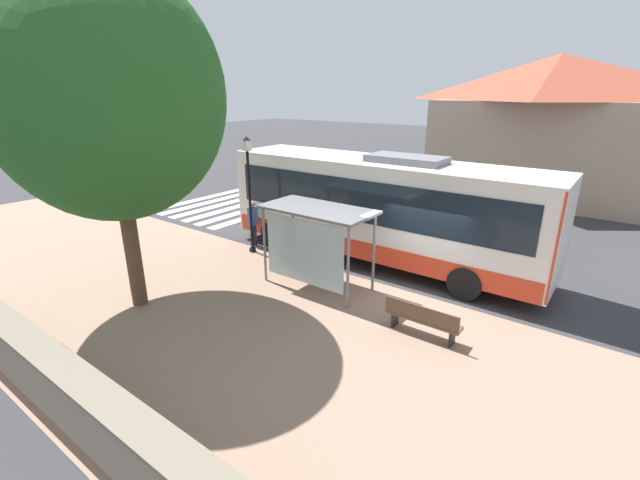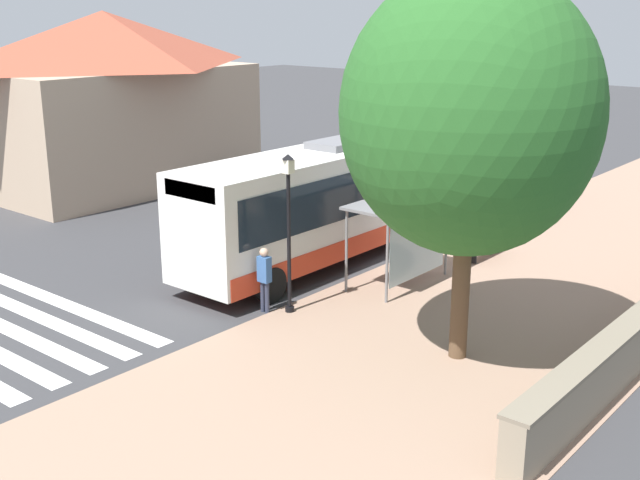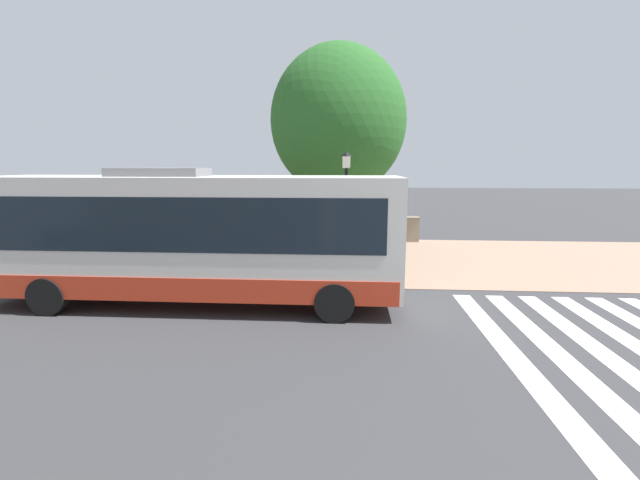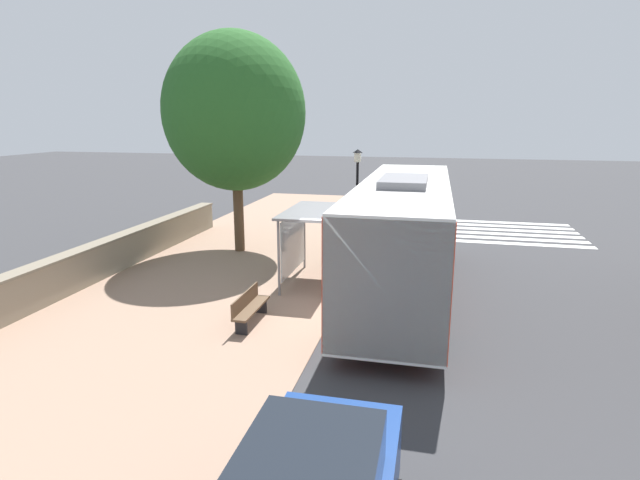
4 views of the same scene
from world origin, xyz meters
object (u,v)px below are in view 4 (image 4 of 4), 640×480
Objects in this scene: pedestrian at (370,228)px; street_lamp_near at (357,194)px; bus at (403,234)px; shade_tree at (235,113)px; bench at (249,307)px; bus_shelter at (308,222)px.

street_lamp_near reaches higher than pedestrian.
shade_tree is (-6.96, 3.80, 3.67)m from bus.
bench is (-2.21, -7.93, -0.57)m from pedestrian.
shade_tree reaches higher than bus.
shade_tree is at bearing 151.37° from bus.
pedestrian is 0.42× the size of street_lamp_near.
street_lamp_near reaches higher than bench.
bench is 9.32m from shade_tree.
street_lamp_near is (1.05, 3.72, 0.45)m from bus_shelter.
bench is 0.44× the size of street_lamp_near.
bench is 7.96m from street_lamp_near.
bus_shelter is 0.39× the size of shade_tree.
bus reaches higher than bench.
shade_tree is (-3.80, 3.33, 3.54)m from bus_shelter.
bench is at bearing -99.85° from bus_shelter.
bus_shelter reaches higher than bench.
pedestrian is 1.60m from street_lamp_near.
shade_tree is at bearing -175.37° from street_lamp_near.
bench is (-0.66, -3.79, -1.59)m from bus_shelter.
bus is at bearing -28.63° from shade_tree.
bench is at bearing -102.79° from street_lamp_near.
bus is 6.01× the size of bench.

